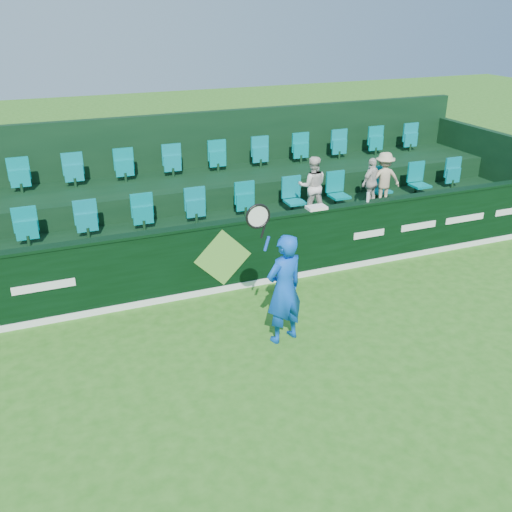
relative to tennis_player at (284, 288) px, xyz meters
name	(u,v)px	position (x,y,z in m)	size (l,w,h in m)	color
ground	(321,421)	(-0.35, -1.99, -0.92)	(60.00, 60.00, 0.00)	#2A6718
sponsor_hoarding	(221,257)	(-0.35, 2.01, -0.24)	(16.00, 0.25, 1.35)	black
stand_tier_front	(204,248)	(-0.35, 3.11, -0.52)	(16.00, 2.00, 0.80)	black
stand_tier_back	(179,208)	(-0.35, 5.01, -0.27)	(16.00, 1.80, 1.30)	black
stand_rear	(173,179)	(-0.35, 5.46, 0.30)	(16.00, 4.10, 2.60)	black
seat_row_front	(197,210)	(-0.35, 3.51, 0.18)	(13.50, 0.50, 0.60)	#067E86
seat_row_back	(173,164)	(-0.35, 5.31, 0.68)	(13.50, 0.50, 0.60)	#067E86
tennis_player	(284,288)	(0.00, 0.00, 0.00)	(1.09, 0.58, 2.43)	blue
spectator_left	(312,186)	(2.07, 3.13, 0.51)	(0.61, 0.48, 1.26)	silver
spectator_middle	(371,182)	(3.53, 3.13, 0.43)	(0.64, 0.27, 1.09)	silver
spectator_right	(384,179)	(3.84, 3.13, 0.48)	(0.77, 0.44, 1.19)	#C4B28A
towel	(316,208)	(1.59, 2.01, 0.46)	(0.38, 0.25, 0.06)	white
drinks_bottle	(368,197)	(2.72, 2.01, 0.53)	(0.06, 0.06, 0.19)	silver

